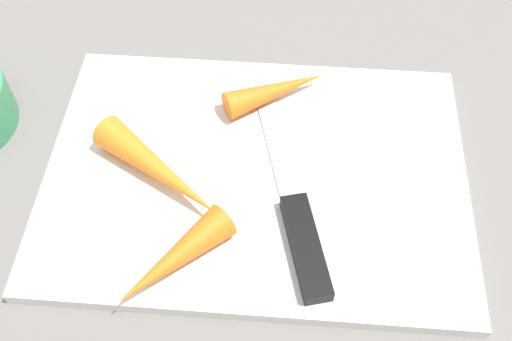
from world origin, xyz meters
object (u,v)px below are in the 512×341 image
Objects in this scene: cutting_board at (256,175)px; knife at (302,232)px; carrot_medium at (173,260)px; carrot_shortest at (276,90)px; carrot_longest at (159,170)px.

cutting_board is 0.07m from knife.
carrot_shortest is at bearing -158.01° from carrot_medium.
carrot_shortest is (0.09, 0.10, -0.00)m from carrot_longest.
knife reaches higher than cutting_board.
cutting_board is 3.67× the size of carrot_shortest.
cutting_board is at bearing 18.72° from knife.
knife is 0.10m from carrot_medium.
knife is 2.02× the size of carrot_shortest.
carrot_shortest is at bearing 81.60° from cutting_board.
knife is (0.04, -0.06, 0.01)m from cutting_board.
carrot_shortest is at bearing -3.73° from knife.
carrot_medium is at bearing -138.75° from carrot_shortest.
knife is at bearing 153.02° from carrot_medium.
knife is 1.51× the size of carrot_longest.
carrot_longest reaches higher than knife.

